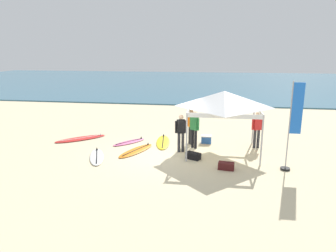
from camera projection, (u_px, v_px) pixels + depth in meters
ground_plane at (168, 154)px, 13.68m from camera, size 80.00×80.00×0.00m
sea at (201, 82)px, 42.50m from camera, size 80.00×36.00×0.10m
canopy_tent at (224, 99)px, 13.46m from camera, size 3.08×3.08×2.75m
surfboard_yellow at (163, 142)px, 15.36m from camera, size 0.95×2.44×0.19m
surfboard_orange at (136, 151)px, 14.07m from camera, size 1.47×2.36×0.19m
surfboard_white at (97, 157)px, 13.27m from camera, size 1.29×2.20×0.19m
surfboard_pink at (129, 142)px, 15.36m from camera, size 1.54×1.73×0.19m
surfboard_red at (81, 139)px, 15.95m from camera, size 2.41×2.23×0.19m
person_black at (181, 131)px, 13.78m from camera, size 0.53×0.32×1.71m
person_green at (194, 127)px, 14.34m from camera, size 0.46×0.39×1.71m
person_orange at (191, 124)px, 14.91m from camera, size 0.39×0.46×1.71m
person_red at (257, 127)px, 14.36m from camera, size 0.52×0.33×1.71m
banner_flag at (292, 130)px, 11.54m from camera, size 0.60×0.36×3.40m
gear_bag_near_tent at (193, 156)px, 13.07m from camera, size 0.68×0.56×0.28m
gear_bag_by_pole at (226, 166)px, 11.94m from camera, size 0.64×0.40×0.28m
cooler_box at (206, 139)px, 15.26m from camera, size 0.50×0.36×0.39m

